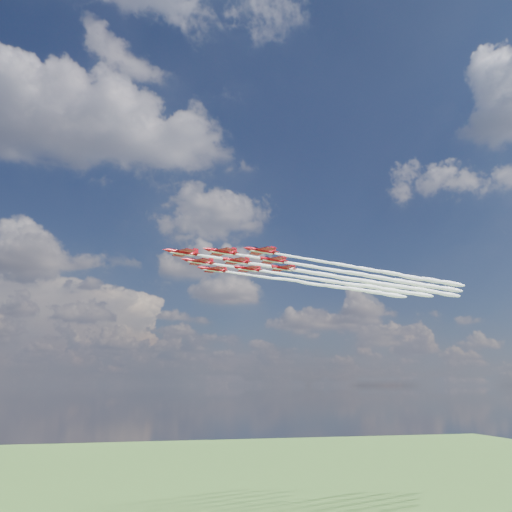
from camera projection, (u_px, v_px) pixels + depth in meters
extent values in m
cylinder|color=#A90914|center=(182.00, 252.00, 146.07)|extent=(8.18, 3.96, 1.14)
cone|color=#A90914|center=(166.00, 250.00, 143.30)|extent=(2.34, 1.79, 1.14)
cone|color=#A90914|center=(197.00, 255.00, 148.67)|extent=(1.82, 1.51, 1.04)
ellipsoid|color=black|center=(176.00, 250.00, 145.08)|extent=(2.35, 1.64, 0.74)
cube|color=#A90914|center=(184.00, 253.00, 146.33)|extent=(6.44, 10.10, 0.15)
cube|color=#A90914|center=(195.00, 254.00, 148.28)|extent=(2.66, 4.01, 0.12)
cube|color=#A90914|center=(196.00, 252.00, 148.63)|extent=(1.61, 0.71, 1.87)
cube|color=silver|center=(182.00, 254.00, 145.94)|extent=(7.62, 3.58, 0.12)
cylinder|color=#A90914|center=(221.00, 252.00, 145.12)|extent=(8.18, 3.96, 1.14)
cone|color=#A90914|center=(206.00, 249.00, 142.35)|extent=(2.34, 1.79, 1.14)
cone|color=#A90914|center=(236.00, 254.00, 147.72)|extent=(1.82, 1.51, 1.04)
ellipsoid|color=black|center=(215.00, 249.00, 144.13)|extent=(2.35, 1.64, 0.74)
cube|color=#A90914|center=(223.00, 252.00, 145.38)|extent=(6.44, 10.10, 0.15)
cube|color=#A90914|center=(234.00, 254.00, 147.33)|extent=(2.66, 4.01, 0.12)
cube|color=#A90914|center=(234.00, 251.00, 147.68)|extent=(1.61, 0.71, 1.87)
cube|color=silver|center=(221.00, 253.00, 144.99)|extent=(7.62, 3.58, 0.12)
cylinder|color=#A90914|center=(199.00, 262.00, 156.73)|extent=(8.18, 3.96, 1.14)
cone|color=#A90914|center=(184.00, 259.00, 153.96)|extent=(2.34, 1.79, 1.14)
cone|color=#A90914|center=(212.00, 264.00, 159.33)|extent=(1.82, 1.51, 1.04)
ellipsoid|color=black|center=(193.00, 259.00, 155.74)|extent=(2.35, 1.64, 0.74)
cube|color=#A90914|center=(200.00, 262.00, 156.99)|extent=(6.44, 10.10, 0.15)
cube|color=#A90914|center=(210.00, 263.00, 158.95)|extent=(2.66, 4.01, 0.12)
cube|color=#A90914|center=(211.00, 260.00, 159.29)|extent=(1.61, 0.71, 1.87)
cube|color=silver|center=(199.00, 263.00, 156.60)|extent=(7.62, 3.58, 0.12)
cylinder|color=#A90914|center=(261.00, 251.00, 144.17)|extent=(8.18, 3.96, 1.14)
cone|color=#A90914|center=(246.00, 248.00, 141.40)|extent=(2.34, 1.79, 1.14)
cone|color=#A90914|center=(275.00, 253.00, 146.78)|extent=(1.82, 1.51, 1.04)
ellipsoid|color=black|center=(255.00, 248.00, 143.18)|extent=(2.35, 1.64, 0.74)
cube|color=#A90914|center=(263.00, 251.00, 144.43)|extent=(6.44, 10.10, 0.15)
cube|color=#A90914|center=(273.00, 253.00, 146.39)|extent=(2.66, 4.01, 0.12)
cube|color=#A90914|center=(273.00, 250.00, 146.73)|extent=(1.61, 0.71, 1.87)
cube|color=silver|center=(261.00, 252.00, 144.04)|extent=(7.62, 3.58, 0.12)
cylinder|color=#A90914|center=(235.00, 261.00, 155.78)|extent=(8.18, 3.96, 1.14)
cone|color=#A90914|center=(221.00, 258.00, 153.01)|extent=(2.34, 1.79, 1.14)
cone|color=#A90914|center=(249.00, 263.00, 158.39)|extent=(1.82, 1.51, 1.04)
ellipsoid|color=black|center=(230.00, 258.00, 154.79)|extent=(2.35, 1.64, 0.74)
cube|color=#A90914|center=(237.00, 261.00, 156.05)|extent=(6.44, 10.10, 0.15)
cube|color=#A90914|center=(247.00, 262.00, 158.00)|extent=(2.66, 4.01, 0.12)
cube|color=#A90914|center=(247.00, 260.00, 158.35)|extent=(1.61, 0.71, 1.87)
cube|color=silver|center=(235.00, 262.00, 155.65)|extent=(7.62, 3.58, 0.12)
cylinder|color=#A90914|center=(213.00, 269.00, 167.40)|extent=(8.18, 3.96, 1.14)
cone|color=#A90914|center=(199.00, 267.00, 164.62)|extent=(2.34, 1.79, 1.14)
cone|color=#A90914|center=(226.00, 271.00, 170.00)|extent=(1.82, 1.51, 1.04)
ellipsoid|color=black|center=(208.00, 267.00, 166.40)|extent=(2.35, 1.64, 0.74)
cube|color=#A90914|center=(215.00, 270.00, 167.66)|extent=(6.44, 10.10, 0.15)
cube|color=#A90914|center=(224.00, 271.00, 169.61)|extent=(2.66, 4.01, 0.12)
cube|color=#A90914|center=(225.00, 268.00, 169.96)|extent=(1.61, 0.71, 1.87)
cube|color=silver|center=(213.00, 271.00, 167.26)|extent=(7.62, 3.58, 0.12)
cylinder|color=#A90914|center=(272.00, 260.00, 154.84)|extent=(8.18, 3.96, 1.14)
cone|color=#A90914|center=(259.00, 258.00, 152.07)|extent=(2.34, 1.79, 1.14)
cone|color=#A90914|center=(285.00, 262.00, 157.44)|extent=(1.82, 1.51, 1.04)
ellipsoid|color=black|center=(267.00, 258.00, 153.85)|extent=(2.35, 1.64, 0.74)
cube|color=#A90914|center=(274.00, 260.00, 155.10)|extent=(6.44, 10.10, 0.15)
cube|color=#A90914|center=(283.00, 262.00, 157.05)|extent=(2.66, 4.01, 0.12)
cube|color=#A90914|center=(284.00, 259.00, 157.40)|extent=(1.61, 0.71, 1.87)
cube|color=silver|center=(272.00, 262.00, 154.70)|extent=(7.62, 3.58, 0.12)
cylinder|color=#A90914|center=(248.00, 269.00, 166.45)|extent=(8.18, 3.96, 1.14)
cone|color=#A90914|center=(234.00, 267.00, 163.68)|extent=(2.34, 1.79, 1.14)
cone|color=#A90914|center=(260.00, 271.00, 169.05)|extent=(1.82, 1.51, 1.04)
ellipsoid|color=black|center=(242.00, 267.00, 165.46)|extent=(2.35, 1.64, 0.74)
cube|color=#A90914|center=(249.00, 269.00, 166.71)|extent=(6.44, 10.10, 0.15)
cube|color=#A90914|center=(258.00, 270.00, 168.66)|extent=(2.66, 4.01, 0.12)
cube|color=#A90914|center=(258.00, 268.00, 169.01)|extent=(1.61, 0.71, 1.87)
cube|color=silver|center=(248.00, 270.00, 166.32)|extent=(7.62, 3.58, 0.12)
cylinder|color=#A90914|center=(282.00, 268.00, 165.50)|extent=(8.18, 3.96, 1.14)
cone|color=#A90914|center=(269.00, 266.00, 162.73)|extent=(2.34, 1.79, 1.14)
cone|color=#A90914|center=(294.00, 270.00, 168.10)|extent=(1.82, 1.51, 1.04)
ellipsoid|color=black|center=(277.00, 266.00, 164.51)|extent=(2.35, 1.64, 0.74)
cube|color=#A90914|center=(284.00, 268.00, 165.76)|extent=(6.44, 10.10, 0.15)
cube|color=#A90914|center=(292.00, 270.00, 167.72)|extent=(2.66, 4.01, 0.12)
cube|color=#A90914|center=(293.00, 267.00, 168.06)|extent=(1.61, 0.71, 1.87)
cube|color=silver|center=(282.00, 270.00, 165.37)|extent=(7.62, 3.58, 0.12)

